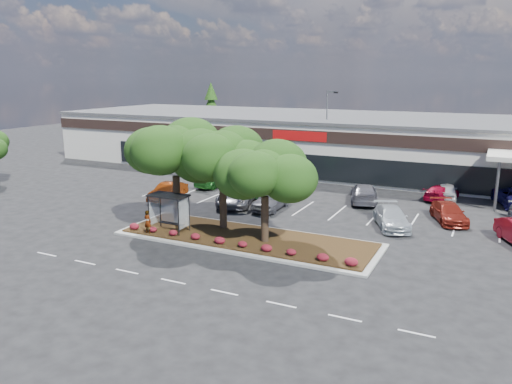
% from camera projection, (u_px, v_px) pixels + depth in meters
% --- Properties ---
extents(ground, '(160.00, 160.00, 0.00)m').
position_uv_depth(ground, '(246.00, 264.00, 29.61)').
color(ground, black).
rests_on(ground, ground).
extents(retail_store, '(80.40, 25.20, 6.25)m').
position_uv_depth(retail_store, '(378.00, 143.00, 58.51)').
color(retail_store, silver).
rests_on(retail_store, ground).
extents(landscape_island, '(18.00, 6.00, 0.26)m').
position_uv_depth(landscape_island, '(247.00, 238.00, 33.93)').
color(landscape_island, '#A2A29D').
rests_on(landscape_island, ground).
extents(lane_markings, '(33.12, 20.06, 0.01)m').
position_uv_depth(lane_markings, '(306.00, 220.00, 38.78)').
color(lane_markings, silver).
rests_on(lane_markings, ground).
extents(shrub_row, '(17.00, 0.80, 0.50)m').
position_uv_depth(shrub_row, '(232.00, 242.00, 32.01)').
color(shrub_row, maroon).
rests_on(shrub_row, landscape_island).
extents(bus_shelter, '(2.75, 1.55, 2.59)m').
position_uv_depth(bus_shelter, '(170.00, 202.00, 34.87)').
color(bus_shelter, black).
rests_on(bus_shelter, landscape_island).
extents(island_tree_west, '(7.20, 7.20, 7.89)m').
position_uv_depth(island_tree_west, '(176.00, 171.00, 36.01)').
color(island_tree_west, '#1A3410').
rests_on(island_tree_west, landscape_island).
extents(island_tree_mid, '(6.60, 6.60, 7.32)m').
position_uv_depth(island_tree_mid, '(223.00, 177.00, 35.19)').
color(island_tree_mid, '#1A3410').
rests_on(island_tree_mid, landscape_island).
extents(island_tree_east, '(5.80, 5.80, 6.50)m').
position_uv_depth(island_tree_east, '(265.00, 193.00, 32.26)').
color(island_tree_east, '#1A3410').
rests_on(island_tree_east, landscape_island).
extents(conifer_north_west, '(4.40, 4.40, 10.00)m').
position_uv_depth(conifer_north_west, '(211.00, 113.00, 81.54)').
color(conifer_north_west, '#1A3410').
rests_on(conifer_north_west, ground).
extents(person_waiting, '(0.63, 0.44, 1.62)m').
position_uv_depth(person_waiting, '(148.00, 222.00, 34.50)').
color(person_waiting, '#594C47').
rests_on(person_waiting, landscape_island).
extents(light_pole, '(1.43, 0.55, 9.38)m').
position_uv_depth(light_pole, '(327.00, 139.00, 54.99)').
color(light_pole, '#A2A29D').
rests_on(light_pole, ground).
extents(car_0, '(1.87, 4.68, 1.51)m').
position_uv_depth(car_0, '(168.00, 191.00, 44.91)').
color(car_0, maroon).
rests_on(car_0, ground).
extents(car_1, '(4.22, 6.51, 1.67)m').
position_uv_depth(car_1, '(237.00, 195.00, 43.09)').
color(car_1, '#54535A').
rests_on(car_1, ground).
extents(car_2, '(2.48, 5.04, 1.59)m').
position_uv_depth(car_2, '(278.00, 189.00, 45.49)').
color(car_2, '#1D5725').
rests_on(car_2, ground).
extents(car_3, '(2.28, 5.11, 1.71)m').
position_uv_depth(car_3, '(271.00, 199.00, 41.73)').
color(car_3, '#585960').
rests_on(car_3, ground).
extents(car_5, '(3.90, 5.52, 1.48)m').
position_uv_depth(car_5, '(392.00, 218.00, 36.68)').
color(car_5, '#ACB3B8').
rests_on(car_5, ground).
extents(car_6, '(3.65, 5.27, 1.42)m').
position_uv_depth(car_6, '(449.00, 213.00, 38.10)').
color(car_6, maroon).
rests_on(car_6, ground).
extents(car_9, '(2.60, 5.29, 1.48)m').
position_uv_depth(car_9, '(215.00, 179.00, 50.17)').
color(car_9, '#1A571A').
rests_on(car_9, ground).
extents(car_10, '(3.12, 5.68, 1.51)m').
position_uv_depth(car_10, '(265.00, 181.00, 49.25)').
color(car_10, navy).
rests_on(car_10, ground).
extents(car_11, '(2.81, 4.92, 1.53)m').
position_uv_depth(car_11, '(278.00, 181.00, 49.05)').
color(car_11, black).
rests_on(car_11, ground).
extents(car_13, '(3.74, 6.06, 1.64)m').
position_uv_depth(car_13, '(364.00, 193.00, 43.93)').
color(car_13, '#5A5961').
rests_on(car_13, ground).
extents(car_14, '(3.08, 4.98, 1.35)m').
position_uv_depth(car_14, '(441.00, 193.00, 44.77)').
color(car_14, maroon).
rests_on(car_14, ground).
extents(car_15, '(2.15, 4.55, 1.50)m').
position_uv_depth(car_15, '(447.00, 191.00, 44.99)').
color(car_15, '#BCBCBC').
rests_on(car_15, ground).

